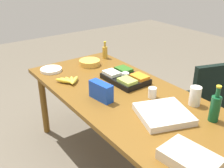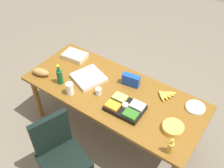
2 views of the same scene
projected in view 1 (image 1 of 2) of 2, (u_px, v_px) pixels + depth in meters
name	position (u px, v px, depth m)	size (l,w,h in m)	color
ground_plane	(128.00, 168.00, 2.60)	(10.00, 10.00, 0.00)	#696050
conference_table	(130.00, 105.00, 2.29)	(2.26, 0.96, 0.78)	brown
office_chair	(198.00, 111.00, 2.87)	(0.61, 0.61, 0.95)	gray
pizza_box	(163.00, 114.00, 1.97)	(0.36, 0.36, 0.05)	silver
chip_bowl	(90.00, 63.00, 2.93)	(0.23, 0.23, 0.06)	gold
dressing_bottle	(105.00, 52.00, 3.12)	(0.07, 0.07, 0.20)	gold
veggie_tray	(125.00, 78.00, 2.54)	(0.43, 0.31, 0.09)	black
sheet_cake	(190.00, 159.00, 1.51)	(0.32, 0.22, 0.07)	beige
paper_plate_stack	(51.00, 70.00, 2.78)	(0.22, 0.22, 0.03)	white
mayo_jar	(195.00, 96.00, 2.11)	(0.09, 0.09, 0.16)	white
banana_bunch	(69.00, 80.00, 2.51)	(0.21, 0.23, 0.04)	yellow
wine_bottle	(215.00, 108.00, 1.89)	(0.09, 0.09, 0.28)	#124F2A
chip_bag_blue	(101.00, 91.00, 2.20)	(0.22, 0.08, 0.15)	#1642B7
paper_cup	(152.00, 93.00, 2.24)	(0.07, 0.07, 0.09)	white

